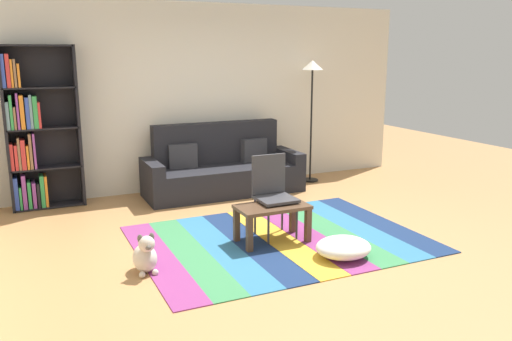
% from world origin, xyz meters
% --- Properties ---
extents(ground_plane, '(14.00, 14.00, 0.00)m').
position_xyz_m(ground_plane, '(0.00, 0.00, 0.00)').
color(ground_plane, '#B27F4C').
extents(back_wall, '(6.80, 0.10, 2.70)m').
position_xyz_m(back_wall, '(0.00, 2.55, 1.35)').
color(back_wall, silver).
rests_on(back_wall, ground_plane).
extents(rug, '(3.02, 2.25, 0.01)m').
position_xyz_m(rug, '(0.00, -0.08, 0.01)').
color(rug, '#843370').
rests_on(rug, ground_plane).
extents(couch, '(2.26, 0.80, 1.00)m').
position_xyz_m(couch, '(0.15, 2.02, 0.34)').
color(couch, black).
rests_on(couch, ground_plane).
extents(bookshelf, '(0.90, 0.28, 2.10)m').
position_xyz_m(bookshelf, '(-2.31, 2.31, 0.98)').
color(bookshelf, black).
rests_on(bookshelf, ground_plane).
extents(coffee_table, '(0.76, 0.42, 0.40)m').
position_xyz_m(coffee_table, '(-0.10, -0.11, 0.33)').
color(coffee_table, '#513826').
rests_on(coffee_table, rug).
extents(pouf, '(0.56, 0.50, 0.19)m').
position_xyz_m(pouf, '(0.35, -0.81, 0.11)').
color(pouf, white).
rests_on(pouf, rug).
extents(dog, '(0.22, 0.35, 0.40)m').
position_xyz_m(dog, '(-1.52, -0.33, 0.16)').
color(dog, beige).
rests_on(dog, ground_plane).
extents(standing_lamp, '(0.32, 0.32, 1.88)m').
position_xyz_m(standing_lamp, '(1.67, 2.10, 1.57)').
color(standing_lamp, black).
rests_on(standing_lamp, ground_plane).
extents(tv_remote, '(0.07, 0.16, 0.02)m').
position_xyz_m(tv_remote, '(-0.07, -0.08, 0.42)').
color(tv_remote, black).
rests_on(tv_remote, coffee_table).
extents(folding_chair, '(0.40, 0.40, 0.90)m').
position_xyz_m(folding_chair, '(0.00, 0.09, 0.53)').
color(folding_chair, '#38383D').
rests_on(folding_chair, ground_plane).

